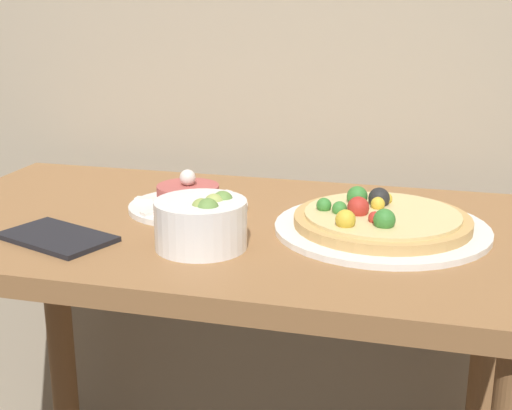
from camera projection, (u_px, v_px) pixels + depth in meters
dining_table at (220, 301)px, 1.25m from camera, size 1.06×0.61×0.80m
pizza_plate at (380, 222)px, 1.15m from camera, size 0.35×0.35×0.06m
tartare_plate at (188, 200)px, 1.26m from camera, size 0.21×0.21×0.07m
small_bowl at (202, 223)px, 1.07m from camera, size 0.14×0.14×0.08m
napkin at (57, 237)px, 1.11m from camera, size 0.20×0.16×0.01m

